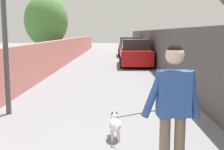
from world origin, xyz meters
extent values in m
plane|color=gray|center=(14.00, 0.00, 0.00)|extent=(80.00, 80.00, 0.00)
cube|color=#CC726B|center=(12.00, 2.70, 0.76)|extent=(48.00, 0.30, 1.51)
cube|color=#4C4C4C|center=(12.00, -2.70, 1.04)|extent=(48.00, 0.30, 2.07)
cylinder|color=brown|center=(19.00, 4.18, 0.92)|extent=(0.22, 0.22, 1.84)
ellipsoid|color=#4C843D|center=(19.00, 4.18, 2.70)|extent=(2.86, 2.86, 3.42)
cylinder|color=#4C4C51|center=(6.11, 2.15, 1.98)|extent=(0.12, 0.12, 3.96)
cylinder|color=#726651|center=(2.72, -1.17, 0.52)|extent=(0.14, 0.14, 0.86)
cube|color=#2D5199|center=(2.71, -1.08, 1.22)|extent=(0.24, 0.39, 0.54)
cylinder|color=#2D5199|center=(2.70, -0.84, 1.21)|extent=(0.11, 0.29, 0.58)
cylinder|color=#2D5199|center=(2.72, -1.32, 1.20)|extent=(0.10, 0.18, 0.59)
sphere|color=beige|center=(2.71, -1.08, 1.67)|extent=(0.22, 0.22, 0.22)
sphere|color=black|center=(2.71, -1.08, 1.70)|extent=(0.19, 0.19, 0.19)
ellipsoid|color=white|center=(4.46, -0.40, 0.27)|extent=(0.43, 0.24, 0.22)
sphere|color=white|center=(4.73, -0.38, 0.34)|extent=(0.15, 0.15, 0.15)
cone|color=black|center=(4.73, -0.34, 0.42)|extent=(0.05, 0.05, 0.06)
cone|color=black|center=(4.73, -0.42, 0.42)|extent=(0.05, 0.05, 0.06)
cylinder|color=white|center=(4.59, -0.33, 0.09)|extent=(0.04, 0.04, 0.18)
cylinder|color=white|center=(4.60, -0.45, 0.09)|extent=(0.04, 0.04, 0.18)
cylinder|color=white|center=(4.32, -0.34, 0.09)|extent=(0.04, 0.04, 0.18)
cylinder|color=white|center=(4.33, -0.46, 0.09)|extent=(0.04, 0.04, 0.18)
cylinder|color=white|center=(4.20, -0.41, 0.35)|extent=(0.14, 0.04, 0.13)
cylinder|color=black|center=(3.58, -0.74, 0.73)|extent=(1.76, 0.70, 0.66)
cube|color=#B71414|center=(16.47, -1.55, 0.56)|extent=(4.26, 1.70, 0.80)
cube|color=#262B33|center=(16.47, -1.55, 1.24)|extent=(2.22, 1.50, 0.60)
cylinder|color=black|center=(17.79, -0.76, 0.32)|extent=(0.64, 0.22, 0.64)
cylinder|color=black|center=(17.79, -2.34, 0.32)|extent=(0.64, 0.22, 0.64)
cylinder|color=black|center=(15.15, -0.76, 0.32)|extent=(0.64, 0.22, 0.64)
cylinder|color=black|center=(15.15, -2.34, 0.32)|extent=(0.64, 0.22, 0.64)
cube|color=#B71414|center=(23.69, -1.55, 0.56)|extent=(4.08, 1.70, 0.80)
cube|color=#262B33|center=(23.69, -1.55, 1.24)|extent=(2.12, 1.50, 0.60)
cylinder|color=black|center=(24.95, -0.76, 0.32)|extent=(0.64, 0.22, 0.64)
cylinder|color=black|center=(24.95, -2.34, 0.32)|extent=(0.64, 0.22, 0.64)
cylinder|color=black|center=(22.42, -0.76, 0.32)|extent=(0.64, 0.22, 0.64)
cylinder|color=black|center=(22.42, -2.34, 0.32)|extent=(0.64, 0.22, 0.64)
camera|label=1|loc=(-0.66, -0.39, 1.93)|focal=46.99mm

